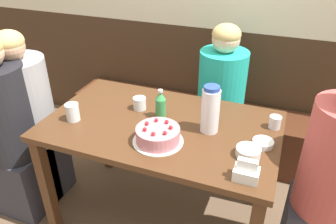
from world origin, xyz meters
name	(u,v)px	position (x,y,z in m)	size (l,w,h in m)	color
ground_plane	(163,216)	(0.00, 0.00, 0.00)	(12.00, 12.00, 0.00)	brown
bench_seat	(199,128)	(0.00, 0.83, 0.21)	(2.17, 0.38, 0.42)	#472314
dining_table	(162,138)	(0.00, 0.00, 0.64)	(1.30, 0.78, 0.74)	#4C2D19
birthday_cake	(158,135)	(0.05, -0.17, 0.78)	(0.26, 0.26, 0.10)	white
water_pitcher	(210,110)	(0.27, 0.03, 0.87)	(0.10, 0.10, 0.26)	white
soju_bottle	(161,104)	(-0.03, 0.06, 0.82)	(0.06, 0.06, 0.17)	#388E4C
napkin_holder	(246,172)	(0.52, -0.29, 0.78)	(0.11, 0.08, 0.11)	white
bowl_soup_white	(263,143)	(0.56, -0.01, 0.76)	(0.11, 0.11, 0.03)	white
bowl_rice_small	(248,152)	(0.50, -0.12, 0.76)	(0.12, 0.12, 0.04)	white
glass_water_tall	(73,112)	(-0.48, -0.15, 0.79)	(0.08, 0.08, 0.10)	silver
glass_tumbler_short	(275,122)	(0.60, 0.18, 0.78)	(0.06, 0.06, 0.07)	silver
glass_shot_small	(140,103)	(-0.18, 0.11, 0.78)	(0.08, 0.08, 0.07)	silver
person_teal_shirt	(331,184)	(0.91, -0.01, 0.60)	(0.34, 0.34, 1.24)	#33333D
person_pale_blue_shirt	(29,123)	(-0.91, -0.08, 0.58)	(0.35, 0.35, 1.20)	#33333D
person_grey_tee	(11,136)	(-0.91, -0.24, 0.58)	(0.34, 0.33, 1.22)	#33333D
person_dark_striped	(220,106)	(0.20, 0.65, 0.56)	(0.33, 0.34, 1.16)	#33333D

